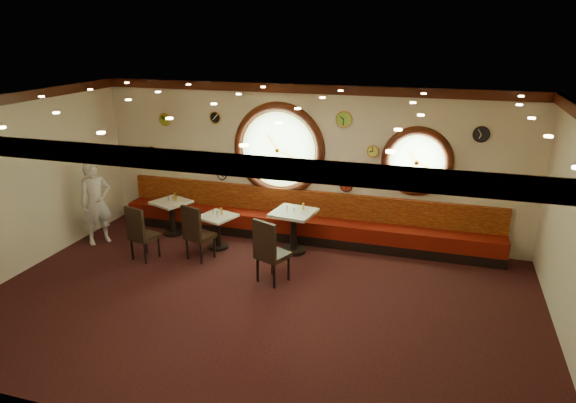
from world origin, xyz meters
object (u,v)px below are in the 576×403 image
at_px(table_a, 172,213).
at_px(condiment_a_pepper, 173,199).
at_px(condiment_b_bottle, 221,211).
at_px(condiment_a_salt, 168,199).
at_px(table_c, 294,226).
at_px(condiment_b_salt, 213,212).
at_px(condiment_c_salt, 287,207).
at_px(table_b, 218,228).
at_px(condiment_a_bottle, 176,197).
at_px(condiment_c_bottle, 303,206).
at_px(chair_a, 140,230).
at_px(condiment_c_pepper, 294,209).
at_px(condiment_b_pepper, 217,214).
at_px(chair_b, 196,229).
at_px(waiter, 96,203).
at_px(chair_c, 269,248).

distance_m(table_a, condiment_a_pepper, 0.33).
bearing_deg(condiment_b_bottle, condiment_a_salt, 166.40).
bearing_deg(table_c, condiment_b_salt, -170.96).
bearing_deg(condiment_c_salt, table_b, -167.14).
xyz_separation_m(table_c, condiment_a_bottle, (-2.68, 0.19, 0.30)).
bearing_deg(condiment_c_bottle, chair_a, -154.12).
bearing_deg(condiment_c_pepper, condiment_a_salt, 177.24).
distance_m(table_c, condiment_a_pepper, 2.73).
height_order(condiment_b_pepper, condiment_c_pepper, condiment_c_pepper).
bearing_deg(condiment_b_salt, condiment_a_pepper, 160.49).
bearing_deg(table_c, table_a, 177.26).
distance_m(condiment_a_pepper, condiment_c_pepper, 2.73).
relative_size(chair_a, condiment_b_bottle, 4.32).
xyz_separation_m(table_a, table_c, (2.76, -0.13, 0.07)).
xyz_separation_m(chair_b, condiment_b_pepper, (0.17, 0.60, 0.12)).
bearing_deg(condiment_b_salt, waiter, -169.15).
distance_m(condiment_c_salt, condiment_c_bottle, 0.32).
relative_size(chair_b, condiment_b_salt, 6.42).
bearing_deg(condiment_a_pepper, chair_c, -29.72).
relative_size(chair_b, condiment_b_pepper, 6.30).
bearing_deg(condiment_a_salt, condiment_b_salt, -17.74).
bearing_deg(waiter, condiment_c_pepper, -45.32).
height_order(chair_a, condiment_c_salt, chair_a).
bearing_deg(condiment_b_pepper, condiment_c_bottle, 15.83).
xyz_separation_m(chair_c, condiment_a_bottle, (-2.65, 1.59, 0.17)).
height_order(chair_a, condiment_b_salt, chair_a).
bearing_deg(condiment_a_bottle, waiter, -145.42).
xyz_separation_m(chair_b, condiment_c_pepper, (1.66, 0.92, 0.27)).
relative_size(condiment_b_salt, condiment_c_pepper, 1.10).
bearing_deg(table_c, condiment_a_bottle, 175.89).
bearing_deg(condiment_c_pepper, waiter, -169.89).
xyz_separation_m(table_b, chair_b, (-0.15, -0.64, 0.19)).
xyz_separation_m(table_a, condiment_b_pepper, (1.28, -0.45, 0.28)).
relative_size(condiment_a_bottle, waiter, 0.10).
relative_size(condiment_a_bottle, condiment_c_bottle, 1.28).
xyz_separation_m(condiment_b_salt, condiment_b_pepper, (0.12, -0.07, 0.00)).
bearing_deg(condiment_c_bottle, condiment_c_salt, -160.96).
bearing_deg(table_c, chair_b, -151.04).
bearing_deg(chair_b, table_c, 47.12).
relative_size(table_a, condiment_a_bottle, 4.95).
bearing_deg(condiment_a_pepper, condiment_c_pepper, -2.94).
relative_size(condiment_b_pepper, waiter, 0.06).
xyz_separation_m(condiment_b_bottle, waiter, (-2.54, -0.52, 0.08)).
height_order(chair_c, condiment_b_salt, chair_c).
bearing_deg(condiment_b_salt, chair_b, -94.73).
xyz_separation_m(table_a, condiment_a_bottle, (0.09, 0.06, 0.37)).
distance_m(chair_a, condiment_a_pepper, 1.38).
bearing_deg(chair_c, table_a, 173.65).
distance_m(condiment_a_salt, condiment_b_bottle, 1.42).
bearing_deg(condiment_a_pepper, condiment_b_pepper, -20.55).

